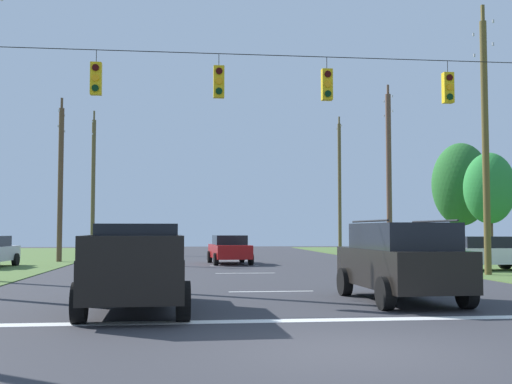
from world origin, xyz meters
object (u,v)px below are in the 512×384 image
pickup_truck (136,267)px  tree_roadside_far_right (489,189)px  distant_car_oncoming (230,249)px  utility_pole_distant_left (93,183)px  utility_pole_near_left (340,186)px  suv_black (401,260)px  tree_roadside_left (461,185)px  utility_pole_mid_right (485,139)px  distant_car_crossing_white (483,253)px  utility_pole_far_right (389,173)px  overhead_signal_span (276,146)px  utility_pole_distant_right (60,180)px

pickup_truck → tree_roadside_far_right: bearing=46.0°
distant_car_oncoming → utility_pole_distant_left: size_ratio=0.40×
distant_car_oncoming → utility_pole_near_left: 19.42m
pickup_truck → tree_roadside_far_right: tree_roadside_far_right is taller
suv_black → tree_roadside_left: bearing=62.1°
distant_car_oncoming → utility_pole_mid_right: bearing=-45.2°
tree_roadside_left → distant_car_crossing_white: bearing=-109.8°
utility_pole_far_right → tree_roadside_left: size_ratio=1.49×
distant_car_crossing_white → tree_roadside_left: tree_roadside_left is taller
suv_black → utility_pole_distant_left: 36.28m
utility_pole_mid_right → utility_pole_far_right: 12.93m
pickup_truck → utility_pole_distant_left: utility_pole_distant_left is taller
overhead_signal_span → tree_roadside_far_right: (13.81, 14.20, -0.26)m
suv_black → utility_pole_mid_right: utility_pole_mid_right is taller
pickup_truck → utility_pole_near_left: 38.01m
utility_pole_far_right → distant_car_oncoming: bearing=-161.9°
distant_car_oncoming → utility_pole_far_right: bearing=18.1°
utility_pole_distant_left → tree_roadside_far_right: size_ratio=1.82×
utility_pole_distant_left → overhead_signal_span: bearing=-72.7°
distant_car_oncoming → utility_pole_distant_left: utility_pole_distant_left is taller
pickup_truck → suv_black: bearing=8.3°
utility_pole_mid_right → pickup_truck: bearing=-143.9°
utility_pole_mid_right → tree_roadside_far_right: bearing=62.7°
utility_pole_near_left → tree_roadside_far_right: size_ratio=1.82×
pickup_truck → utility_pole_distant_left: (-5.83, 34.79, 4.40)m
utility_pole_distant_right → overhead_signal_span: bearing=-62.0°
distant_car_crossing_white → tree_roadside_left: 11.64m
tree_roadside_left → suv_black: bearing=-117.9°
tree_roadside_far_right → utility_pole_distant_left: bearing=144.7°
distant_car_oncoming → utility_pole_mid_right: size_ratio=0.40×
utility_pole_mid_right → utility_pole_distant_right: (-19.00, 12.65, -0.83)m
utility_pole_distant_left → tree_roadside_far_right: utility_pole_distant_left is taller
distant_car_crossing_white → utility_pole_mid_right: utility_pole_mid_right is taller
tree_roadside_far_right → pickup_truck: bearing=-134.0°
distant_car_crossing_white → distant_car_oncoming: bearing=146.8°
utility_pole_distant_right → tree_roadside_left: bearing=0.9°
utility_pole_distant_right → suv_black: bearing=-59.7°
tree_roadside_left → overhead_signal_span: bearing=-127.4°
utility_pole_distant_right → tree_roadside_far_right: bearing=-9.6°
pickup_truck → utility_pole_mid_right: utility_pole_mid_right is taller
tree_roadside_far_right → tree_roadside_left: size_ratio=0.84×
utility_pole_near_left → utility_pole_distant_left: bearing=-178.6°
suv_black → tree_roadside_far_right: 20.73m
distant_car_oncoming → utility_pole_mid_right: utility_pole_mid_right is taller
suv_black → tree_roadside_left: tree_roadside_left is taller
suv_black → distant_car_crossing_white: size_ratio=1.11×
tree_roadside_far_right → distant_car_crossing_white: bearing=-119.3°
utility_pole_distant_left → suv_black: bearing=-69.9°
pickup_truck → distant_car_oncoming: (3.49, 19.25, -0.18)m
tree_roadside_left → utility_pole_far_right: bearing=-178.6°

